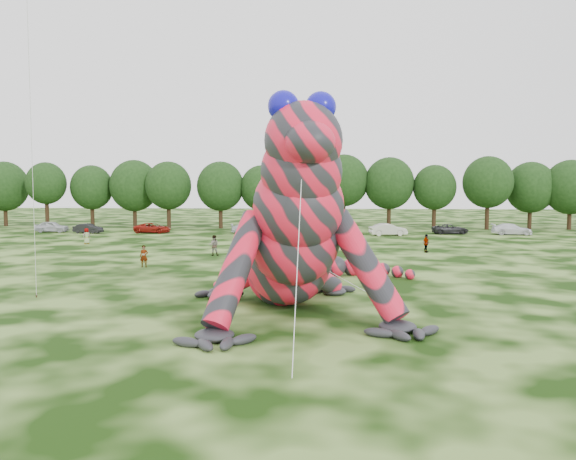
# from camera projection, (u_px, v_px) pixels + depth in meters

# --- Properties ---
(ground) EXTENTS (240.00, 240.00, 0.00)m
(ground) POSITION_uv_depth(u_px,v_px,m) (206.00, 341.00, 22.76)
(ground) COLOR #16330A
(ground) RESTS_ON ground
(inflatable_gecko) EXTENTS (21.98, 24.38, 10.39)m
(inflatable_gecko) POSITION_uv_depth(u_px,v_px,m) (283.00, 206.00, 29.49)
(inflatable_gecko) COLOR #F11A38
(inflatable_gecko) RESTS_ON ground
(tree_2) EXTENTS (7.04, 6.34, 9.64)m
(tree_2) POSITION_uv_depth(u_px,v_px,m) (5.00, 194.00, 83.66)
(tree_2) COLOR black
(tree_2) RESTS_ON ground
(tree_3) EXTENTS (5.81, 5.23, 9.44)m
(tree_3) POSITION_uv_depth(u_px,v_px,m) (46.00, 195.00, 81.49)
(tree_3) COLOR black
(tree_3) RESTS_ON ground
(tree_4) EXTENTS (6.22, 5.60, 9.06)m
(tree_4) POSITION_uv_depth(u_px,v_px,m) (92.00, 196.00, 82.74)
(tree_4) COLOR black
(tree_4) RESTS_ON ground
(tree_5) EXTENTS (7.16, 6.44, 9.80)m
(tree_5) POSITION_uv_depth(u_px,v_px,m) (134.00, 193.00, 82.00)
(tree_5) COLOR black
(tree_5) RESTS_ON ground
(tree_6) EXTENTS (6.52, 5.86, 9.49)m
(tree_6) POSITION_uv_depth(u_px,v_px,m) (168.00, 195.00, 79.90)
(tree_6) COLOR black
(tree_6) RESTS_ON ground
(tree_7) EXTENTS (6.68, 6.01, 9.48)m
(tree_7) POSITION_uv_depth(u_px,v_px,m) (221.00, 195.00, 79.52)
(tree_7) COLOR black
(tree_7) RESTS_ON ground
(tree_8) EXTENTS (6.14, 5.53, 8.94)m
(tree_8) POSITION_uv_depth(u_px,v_px,m) (262.00, 197.00, 79.33)
(tree_8) COLOR black
(tree_8) RESTS_ON ground
(tree_9) EXTENTS (5.27, 4.74, 8.68)m
(tree_9) POSITION_uv_depth(u_px,v_px,m) (299.00, 198.00, 79.34)
(tree_9) COLOR black
(tree_9) RESTS_ON ground
(tree_10) EXTENTS (7.09, 6.38, 10.50)m
(tree_10) POSITION_uv_depth(u_px,v_px,m) (344.00, 191.00, 80.07)
(tree_10) COLOR black
(tree_10) RESTS_ON ground
(tree_11) EXTENTS (7.01, 6.31, 10.07)m
(tree_11) POSITION_uv_depth(u_px,v_px,m) (389.00, 193.00, 79.28)
(tree_11) COLOR black
(tree_11) RESTS_ON ground
(tree_12) EXTENTS (5.99, 5.39, 8.97)m
(tree_12) POSITION_uv_depth(u_px,v_px,m) (434.00, 197.00, 78.46)
(tree_12) COLOR black
(tree_12) RESTS_ON ground
(tree_13) EXTENTS (6.83, 6.15, 10.13)m
(tree_13) POSITION_uv_depth(u_px,v_px,m) (488.00, 193.00, 77.33)
(tree_13) COLOR black
(tree_13) RESTS_ON ground
(tree_14) EXTENTS (6.82, 6.14, 9.40)m
(tree_14) POSITION_uv_depth(u_px,v_px,m) (530.00, 195.00, 78.52)
(tree_14) COLOR black
(tree_14) RESTS_ON ground
(tree_15) EXTENTS (7.17, 6.45, 9.63)m
(tree_15) POSITION_uv_depth(u_px,v_px,m) (570.00, 195.00, 77.23)
(tree_15) COLOR black
(tree_15) RESTS_ON ground
(car_0) EXTENTS (4.31, 1.84, 1.45)m
(car_0) POSITION_uv_depth(u_px,v_px,m) (52.00, 227.00, 73.30)
(car_0) COLOR silver
(car_0) RESTS_ON ground
(car_1) EXTENTS (3.95, 1.97, 1.24)m
(car_1) POSITION_uv_depth(u_px,v_px,m) (88.00, 228.00, 71.70)
(car_1) COLOR black
(car_1) RESTS_ON ground
(car_2) EXTENTS (4.88, 2.63, 1.30)m
(car_2) POSITION_uv_depth(u_px,v_px,m) (153.00, 228.00, 72.18)
(car_2) COLOR maroon
(car_2) RESTS_ON ground
(car_3) EXTENTS (4.57, 2.49, 1.26)m
(car_3) POSITION_uv_depth(u_px,v_px,m) (248.00, 228.00, 71.58)
(car_3) COLOR silver
(car_3) RESTS_ON ground
(car_4) EXTENTS (4.66, 2.43, 1.51)m
(car_4) POSITION_uv_depth(u_px,v_px,m) (321.00, 228.00, 71.24)
(car_4) COLOR #14274F
(car_4) RESTS_ON ground
(car_5) EXTENTS (4.75, 2.43, 1.49)m
(car_5) POSITION_uv_depth(u_px,v_px,m) (388.00, 230.00, 68.44)
(car_5) COLOR beige
(car_5) RESTS_ON ground
(car_6) EXTENTS (4.71, 2.64, 1.24)m
(car_6) POSITION_uv_depth(u_px,v_px,m) (450.00, 229.00, 70.72)
(car_6) COLOR #28282A
(car_6) RESTS_ON ground
(car_7) EXTENTS (4.97, 2.42, 1.39)m
(car_7) POSITION_uv_depth(u_px,v_px,m) (512.00, 229.00, 69.55)
(car_7) COLOR white
(car_7) RESTS_ON ground
(spectator_0) EXTENTS (0.66, 0.48, 1.67)m
(spectator_0) POSITION_uv_depth(u_px,v_px,m) (144.00, 256.00, 42.67)
(spectator_0) COLOR gray
(spectator_0) RESTS_ON ground
(spectator_3) EXTENTS (0.96, 1.02, 1.69)m
(spectator_3) POSITION_uv_depth(u_px,v_px,m) (426.00, 243.00, 51.77)
(spectator_3) COLOR gray
(spectator_3) RESTS_ON ground
(spectator_5) EXTENTS (0.75, 1.81, 1.89)m
(spectator_5) POSITION_uv_depth(u_px,v_px,m) (299.00, 264.00, 37.98)
(spectator_5) COLOR gray
(spectator_5) RESTS_ON ground
(spectator_1) EXTENTS (0.94, 0.77, 1.82)m
(spectator_1) POSITION_uv_depth(u_px,v_px,m) (214.00, 245.00, 49.53)
(spectator_1) COLOR gray
(spectator_1) RESTS_ON ground
(spectator_4) EXTENTS (0.96, 0.95, 1.67)m
(spectator_4) POSITION_uv_depth(u_px,v_px,m) (87.00, 236.00, 59.06)
(spectator_4) COLOR gray
(spectator_4) RESTS_ON ground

